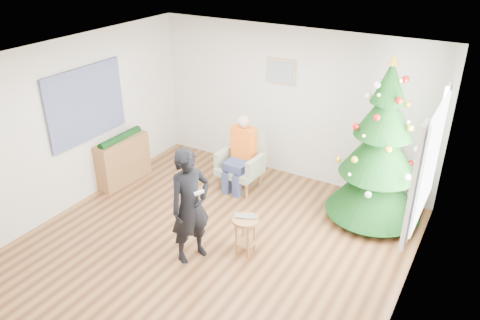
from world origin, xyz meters
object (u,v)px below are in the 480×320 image
Objects in this scene: christmas_tree at (380,151)px; armchair at (242,168)px; standing_man at (190,206)px; console at (123,161)px; stool at (245,235)px.

christmas_tree is 2.33m from armchair.
armchair is (-2.19, -0.14, -0.78)m from christmas_tree.
standing_man reaches higher than console.
stool is 0.56× the size of armchair.
armchair is 0.61× the size of standing_man.
christmas_tree is 2.81m from standing_man.
console is (-2.80, 0.68, 0.12)m from stool.
console is (-4.05, -1.02, -0.74)m from christmas_tree.
armchair is (-0.95, 1.56, 0.08)m from stool.
stool is 0.54× the size of console.
console is at bearing -165.91° from christmas_tree.
christmas_tree is 4.24m from console.
christmas_tree is 4.66× the size of stool.
armchair is at bearing 121.47° from stool.
console is at bearing 86.00° from standing_man.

